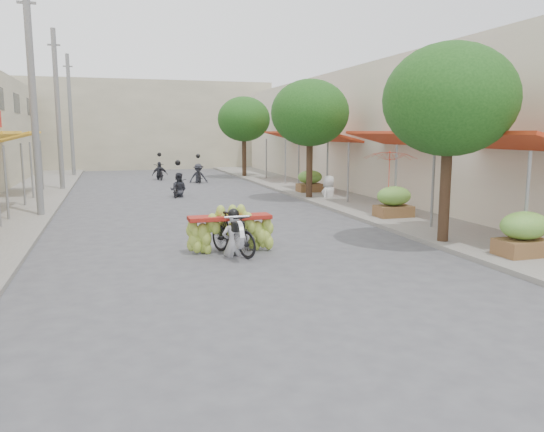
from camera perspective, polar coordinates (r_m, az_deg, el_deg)
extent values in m
plane|color=#4F4E53|center=(8.96, 3.46, -10.46)|extent=(120.00, 120.00, 0.00)
cube|color=gray|center=(23.45, -26.63, 0.91)|extent=(4.00, 60.00, 0.12)
cube|color=gray|center=(25.15, 6.61, 2.31)|extent=(4.00, 60.00, 0.12)
cylinder|color=slate|center=(19.48, -26.70, 3.04)|extent=(0.08, 0.08, 2.55)
cylinder|color=slate|center=(23.02, -25.20, 3.92)|extent=(0.08, 0.08, 2.55)
cube|color=yellow|center=(27.24, -25.88, 7.66)|extent=(1.77, 4.00, 0.53)
cylinder|color=slate|center=(25.39, -24.44, 4.38)|extent=(0.08, 0.08, 2.55)
cylinder|color=slate|center=(28.96, -23.53, 4.91)|extent=(0.08, 0.08, 2.55)
cube|color=#1E2328|center=(34.33, -25.79, 10.86)|extent=(0.08, 2.00, 1.10)
cube|color=#1E2328|center=(39.28, -24.67, 10.60)|extent=(0.08, 2.00, 1.10)
cube|color=beige|center=(26.53, 17.68, 8.66)|extent=(8.00, 40.00, 6.00)
cube|color=#B43518|center=(15.60, 23.59, 7.43)|extent=(1.77, 4.20, 0.53)
cylinder|color=slate|center=(13.74, 25.69, 0.99)|extent=(0.08, 0.08, 2.55)
cylinder|color=slate|center=(16.71, 16.91, 2.77)|extent=(0.08, 0.08, 2.55)
cube|color=#B43518|center=(20.55, 12.64, 8.17)|extent=(1.77, 4.20, 0.53)
cylinder|color=slate|center=(18.57, 13.15, 3.52)|extent=(0.08, 0.08, 2.55)
cylinder|color=slate|center=(21.93, 8.20, 4.48)|extent=(0.08, 0.08, 2.55)
cube|color=#B43518|center=(25.95, 6.08, 8.48)|extent=(1.77, 4.20, 0.53)
cylinder|color=slate|center=(23.94, 5.97, 4.90)|extent=(0.08, 0.08, 2.55)
cylinder|color=slate|center=(27.47, 2.90, 5.47)|extent=(0.08, 0.08, 2.55)
cube|color=#B43518|center=(31.56, 1.80, 8.62)|extent=(1.77, 4.20, 0.53)
cylinder|color=slate|center=(29.55, 1.45, 5.73)|extent=(0.08, 0.08, 2.55)
cylinder|color=slate|center=(33.18, -0.62, 6.09)|extent=(0.08, 0.08, 2.55)
cube|color=#B7AE91|center=(46.01, -13.33, 9.45)|extent=(20.00, 6.00, 7.00)
cylinder|color=slate|center=(20.09, -24.30, 11.15)|extent=(0.24, 0.24, 8.00)
cube|color=slate|center=(20.50, -24.91, 20.10)|extent=(0.60, 0.08, 0.08)
cylinder|color=slate|center=(29.04, -22.04, 10.40)|extent=(0.24, 0.24, 8.00)
cube|color=slate|center=(29.32, -22.42, 16.65)|extent=(0.60, 0.08, 0.08)
cylinder|color=slate|center=(38.01, -20.85, 10.00)|extent=(0.24, 0.24, 8.00)
cube|color=slate|center=(38.23, -21.12, 14.79)|extent=(0.60, 0.08, 0.08)
cylinder|color=#3A2719|center=(14.61, 18.14, 3.15)|extent=(0.28, 0.28, 3.20)
ellipsoid|color=#205118|center=(14.57, 18.57, 11.78)|extent=(3.40, 3.40, 2.90)
cylinder|color=#3A2719|center=(23.49, 4.04, 5.64)|extent=(0.28, 0.28, 3.20)
ellipsoid|color=#205118|center=(23.46, 4.11, 11.01)|extent=(3.40, 3.40, 2.90)
cylinder|color=#3A2719|center=(34.95, -3.01, 6.77)|extent=(0.28, 0.28, 3.20)
ellipsoid|color=#205118|center=(34.94, -3.04, 10.37)|extent=(3.40, 3.40, 2.90)
cube|color=brown|center=(13.74, 25.40, -2.82)|extent=(1.20, 0.80, 0.50)
ellipsoid|color=#65A03C|center=(13.64, 25.57, -0.44)|extent=(1.20, 0.88, 0.66)
cube|color=brown|center=(18.54, 12.94, 0.70)|extent=(1.20, 0.80, 0.50)
ellipsoid|color=#65A03C|center=(18.47, 13.00, 2.48)|extent=(1.20, 0.88, 0.66)
cube|color=brown|center=(25.74, 4.10, 3.19)|extent=(1.20, 0.80, 0.50)
ellipsoid|color=#65A03C|center=(25.69, 4.11, 4.48)|extent=(1.20, 0.88, 0.66)
imported|color=black|center=(12.95, -4.22, -1.93)|extent=(1.21, 1.84, 1.06)
cylinder|color=silver|center=(12.31, -3.56, -2.06)|extent=(0.10, 0.66, 0.66)
cube|color=black|center=(12.37, -3.68, -1.16)|extent=(0.28, 0.22, 0.22)
cylinder|color=silver|center=(12.43, -3.79, -0.08)|extent=(0.60, 0.05, 0.05)
cube|color=maroon|center=(13.23, -4.57, -0.15)|extent=(2.06, 0.55, 0.10)
imported|color=#B2B2BA|center=(12.81, -4.20, 0.35)|extent=(0.54, 0.40, 1.51)
sphere|color=black|center=(12.69, -4.21, 3.57)|extent=(0.28, 0.28, 0.28)
imported|color=red|center=(18.23, 12.61, 7.03)|extent=(2.17, 2.17, 1.63)
imported|color=silver|center=(23.65, 6.16, 4.36)|extent=(1.08, 1.03, 1.91)
imported|color=black|center=(24.91, -10.03, 2.94)|extent=(1.04, 1.50, 0.79)
imported|color=#2A2C33|center=(24.85, -10.07, 4.61)|extent=(0.92, 0.76, 1.65)
sphere|color=black|center=(24.82, -10.10, 5.66)|extent=(0.26, 0.26, 0.26)
imported|color=black|center=(31.65, -7.93, 4.53)|extent=(0.56, 1.85, 1.08)
imported|color=#2A2C33|center=(31.61, -7.95, 5.59)|extent=(1.07, 0.57, 1.65)
sphere|color=black|center=(31.59, -7.97, 6.41)|extent=(0.26, 0.26, 0.26)
imported|color=black|center=(34.13, -11.97, 4.64)|extent=(0.72, 1.73, 0.96)
imported|color=#2A2C33|center=(34.09, -12.01, 5.72)|extent=(0.99, 0.59, 1.65)
sphere|color=black|center=(34.06, -12.03, 6.49)|extent=(0.26, 0.26, 0.26)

